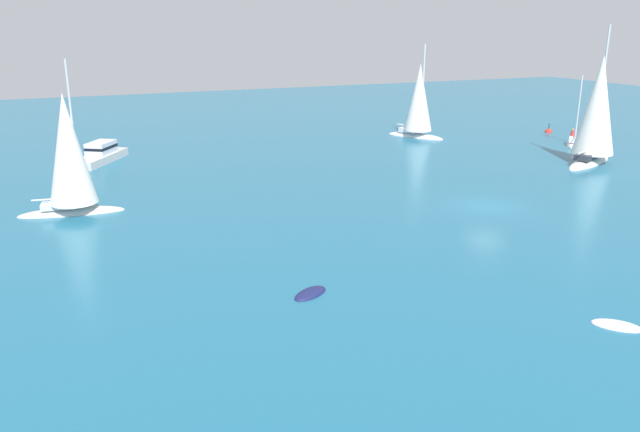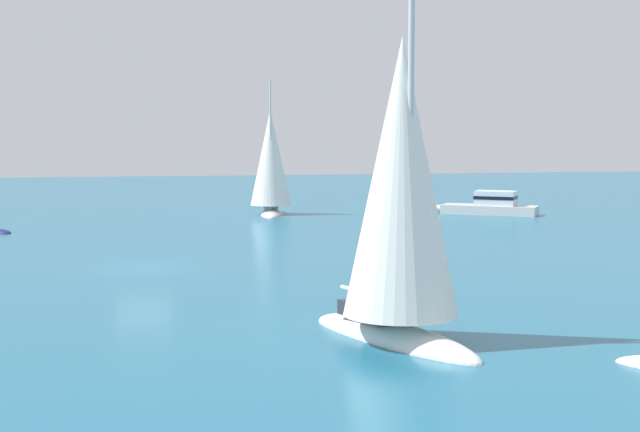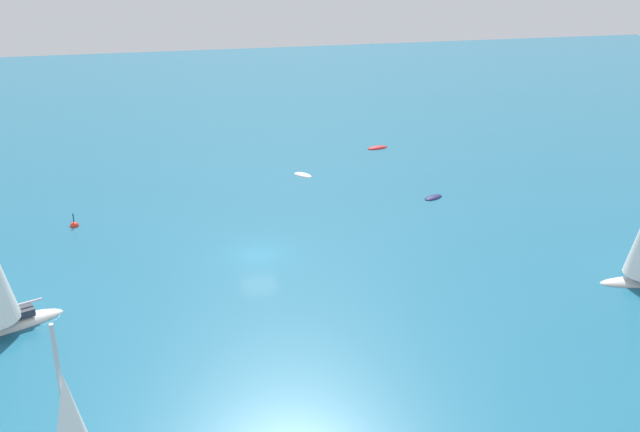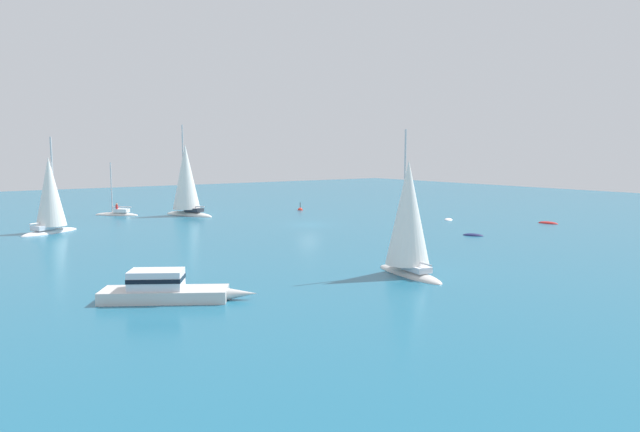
# 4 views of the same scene
# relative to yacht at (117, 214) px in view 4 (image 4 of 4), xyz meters

# --- Properties ---
(ground_plane) EXTENTS (160.00, 160.00, 0.00)m
(ground_plane) POSITION_rel_yacht_xyz_m (-22.16, -14.66, -0.16)
(ground_plane) COLOR #1E607F
(yacht) EXTENTS (5.23, 5.21, 7.11)m
(yacht) POSITION_rel_yacht_xyz_m (0.00, 0.00, 0.00)
(yacht) COLOR silver
(yacht) RESTS_ON ground
(tender) EXTENTS (2.17, 1.79, 0.42)m
(tender) POSITION_rel_yacht_xyz_m (-38.35, -22.92, -0.16)
(tender) COLOR #191E4C
(tender) RESTS_ON ground
(dinghy) EXTENTS (1.99, 2.07, 0.38)m
(dinghy) POSITION_rel_yacht_xyz_m (-28.29, -30.74, -0.16)
(dinghy) COLOR white
(dinghy) RESTS_ON ground
(yacht_1) EXTENTS (6.64, 3.29, 10.00)m
(yacht_1) POSITION_rel_yacht_xyz_m (-47.25, -5.32, 3.46)
(yacht_1) COLOR silver
(yacht_1) RESTS_ON ground
(ketch) EXTENTS (7.70, 4.70, 12.07)m
(ketch) POSITION_rel_yacht_xyz_m (-5.38, -7.25, 4.12)
(ketch) COLOR silver
(ketch) RESTS_ON ground
(cabin_cruiser) EXTENTS (5.73, 7.87, 1.72)m
(cabin_cruiser) POSITION_rel_yacht_xyz_m (-44.34, 10.24, 0.51)
(cabin_cruiser) COLOR silver
(cabin_cruiser) RESTS_ON ground
(tender_1) EXTENTS (2.38, 1.40, 0.47)m
(tender_1) POSITION_rel_yacht_xyz_m (-37.22, -37.34, -0.16)
(tender_1) COLOR #B21E1E
(tender_1) RESTS_ON ground
(sloop) EXTENTS (4.81, 6.54, 10.01)m
(sloop) POSITION_rel_yacht_xyz_m (-12.14, 10.02, 3.35)
(sloop) COLOR white
(sloop) RESTS_ON ground
(channel_buoy) EXTENTS (0.80, 0.80, 1.35)m
(channel_buoy) POSITION_rel_yacht_xyz_m (2.86, 6.70, -0.15)
(channel_buoy) COLOR red
(channel_buoy) RESTS_ON ground
(mooring_buoy) EXTENTS (0.70, 0.70, 1.43)m
(mooring_buoy) POSITION_rel_yacht_xyz_m (-8.56, -22.55, -0.15)
(mooring_buoy) COLOR red
(mooring_buoy) RESTS_ON ground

